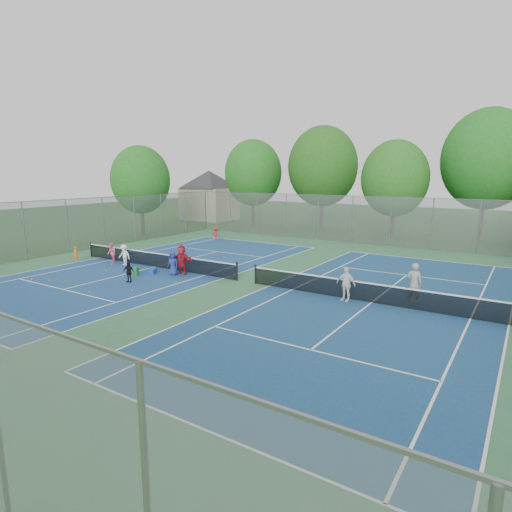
{
  "coord_description": "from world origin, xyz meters",
  "views": [
    {
      "loc": [
        12.81,
        -18.76,
        5.88
      ],
      "look_at": [
        0.0,
        1.0,
        1.3
      ],
      "focal_mm": 30.0,
      "sensor_mm": 36.0,
      "label": 1
    }
  ],
  "objects": [
    {
      "name": "tree_nr",
      "position": [
        9.0,
        24.0,
        7.04
      ],
      "size": [
        7.6,
        7.6,
        11.42
      ],
      "color": "#443326",
      "rests_on": "ground"
    },
    {
      "name": "tree_nl",
      "position": [
        -6.0,
        23.0,
        6.54
      ],
      "size": [
        7.2,
        7.2,
        10.69
      ],
      "color": "#443326",
      "rests_on": "ground"
    },
    {
      "name": "tennis_ball_6",
      "position": [
        -9.24,
        -5.75,
        0.03
      ],
      "size": [
        0.07,
        0.07,
        0.07
      ],
      "primitive_type": "sphere",
      "color": "#D0DC33",
      "rests_on": "ground"
    },
    {
      "name": "student_a",
      "position": [
        -12.62,
        -1.77,
        0.53
      ],
      "size": [
        0.4,
        0.27,
        1.07
      ],
      "primitive_type": "imported",
      "rotation": [
        0.0,
        0.0,
        -0.04
      ],
      "color": "orange",
      "rests_on": "ground"
    },
    {
      "name": "tennis_ball_9",
      "position": [
        -9.82,
        -1.11,
        0.03
      ],
      "size": [
        0.07,
        0.07,
        0.07
      ],
      "primitive_type": "sphere",
      "color": "#C5F138",
      "rests_on": "ground"
    },
    {
      "name": "fence_west",
      "position": [
        -16.0,
        0.0,
        2.0
      ],
      "size": [
        0.1,
        32.0,
        4.0
      ],
      "primitive_type": "cube",
      "rotation": [
        0.0,
        0.0,
        1.57
      ],
      "color": "gray",
      "rests_on": "ground"
    },
    {
      "name": "tennis_ball_2",
      "position": [
        -10.33,
        -6.12,
        0.03
      ],
      "size": [
        0.07,
        0.07,
        0.07
      ],
      "primitive_type": "sphere",
      "color": "gold",
      "rests_on": "ground"
    },
    {
      "name": "net_left",
      "position": [
        -7.0,
        0.0,
        0.46
      ],
      "size": [
        12.87,
        0.1,
        0.91
      ],
      "primitive_type": "cube",
      "color": "black",
      "rests_on": "ground"
    },
    {
      "name": "tree_nc",
      "position": [
        2.0,
        21.0,
        5.39
      ],
      "size": [
        6.0,
        6.0,
        8.85
      ],
      "color": "#443326",
      "rests_on": "ground"
    },
    {
      "name": "student_e",
      "position": [
        -4.49,
        -0.99,
        0.69
      ],
      "size": [
        0.73,
        0.52,
        1.39
      ],
      "primitive_type": "imported",
      "rotation": [
        0.0,
        0.0,
        0.12
      ],
      "color": "navy",
      "rests_on": "ground"
    },
    {
      "name": "tree_side_w",
      "position": [
        -19.0,
        10.0,
        5.24
      ],
      "size": [
        5.6,
        5.6,
        8.47
      ],
      "color": "#443326",
      "rests_on": "ground"
    },
    {
      "name": "tennis_ball_11",
      "position": [
        -3.76,
        -4.71,
        0.03
      ],
      "size": [
        0.07,
        0.07,
        0.07
      ],
      "primitive_type": "sphere",
      "color": "gold",
      "rests_on": "ground"
    },
    {
      "name": "net_right",
      "position": [
        7.0,
        0.0,
        0.46
      ],
      "size": [
        12.87,
        0.1,
        0.91
      ],
      "primitive_type": "cube",
      "color": "black",
      "rests_on": "ground"
    },
    {
      "name": "tennis_ball_1",
      "position": [
        -8.4,
        -5.32,
        0.03
      ],
      "size": [
        0.07,
        0.07,
        0.07
      ],
      "primitive_type": "sphere",
      "color": "#ABC12D",
      "rests_on": "ground"
    },
    {
      "name": "tennis_ball_8",
      "position": [
        -8.62,
        -2.48,
        0.03
      ],
      "size": [
        0.07,
        0.07,
        0.07
      ],
      "primitive_type": "sphere",
      "color": "#C8DA32",
      "rests_on": "ground"
    },
    {
      "name": "court_left",
      "position": [
        -7.0,
        0.0,
        0.02
      ],
      "size": [
        10.97,
        23.77,
        0.01
      ],
      "primitive_type": "cube",
      "color": "navy",
      "rests_on": "court_pad"
    },
    {
      "name": "ball_crate",
      "position": [
        -5.73,
        -1.45,
        0.17
      ],
      "size": [
        0.48,
        0.48,
        0.34
      ],
      "primitive_type": "cube",
      "rotation": [
        0.0,
        0.0,
        0.24
      ],
      "color": "#1641AB",
      "rests_on": "ground"
    },
    {
      "name": "house",
      "position": [
        -22.0,
        24.0,
        4.21
      ],
      "size": [
        11.03,
        11.03,
        7.3
      ],
      "color": "#B7A88C",
      "rests_on": "ground"
    },
    {
      "name": "child_far_baseline",
      "position": [
        -10.53,
        10.71,
        0.59
      ],
      "size": [
        0.77,
        0.45,
        1.17
      ],
      "primitive_type": "imported",
      "rotation": [
        0.0,
        0.0,
        3.16
      ],
      "color": "red",
      "rests_on": "ground"
    },
    {
      "name": "student_f",
      "position": [
        -4.15,
        -0.6,
        0.88
      ],
      "size": [
        1.69,
        0.72,
        1.76
      ],
      "primitive_type": "imported",
      "rotation": [
        0.0,
        0.0,
        0.12
      ],
      "color": "#AA1825",
      "rests_on": "ground"
    },
    {
      "name": "tree_nw",
      "position": [
        -14.0,
        22.0,
        5.89
      ],
      "size": [
        6.4,
        6.4,
        9.58
      ],
      "color": "#443326",
      "rests_on": "ground"
    },
    {
      "name": "tennis_ball_0",
      "position": [
        -3.13,
        -2.19,
        0.03
      ],
      "size": [
        0.07,
        0.07,
        0.07
      ],
      "primitive_type": "sphere",
      "color": "#B9CF30",
      "rests_on": "ground"
    },
    {
      "name": "tennis_ball_7",
      "position": [
        -6.41,
        -3.08,
        0.03
      ],
      "size": [
        0.07,
        0.07,
        0.07
      ],
      "primitive_type": "sphere",
      "color": "#BFE836",
      "rests_on": "ground"
    },
    {
      "name": "tennis_ball_4",
      "position": [
        -11.08,
        -5.82,
        0.03
      ],
      "size": [
        0.07,
        0.07,
        0.07
      ],
      "primitive_type": "sphere",
      "color": "#B3C82E",
      "rests_on": "ground"
    },
    {
      "name": "ground",
      "position": [
        0.0,
        0.0,
        0.0
      ],
      "size": [
        120.0,
        120.0,
        0.0
      ],
      "primitive_type": "plane",
      "color": "#224C17",
      "rests_on": "ground"
    },
    {
      "name": "fence_north",
      "position": [
        0.0,
        16.0,
        2.0
      ],
      "size": [
        32.0,
        0.1,
        4.0
      ],
      "primitive_type": "cube",
      "color": "gray",
      "rests_on": "ground"
    },
    {
      "name": "ball_hopper",
      "position": [
        -6.3,
        -2.16,
        0.24
      ],
      "size": [
        0.28,
        0.28,
        0.49
      ],
      "primitive_type": "cube",
      "rotation": [
        0.0,
        0.0,
        0.13
      ],
      "color": "#258B32",
      "rests_on": "ground"
    },
    {
      "name": "court_right",
      "position": [
        7.0,
        0.0,
        0.02
      ],
      "size": [
        10.97,
        23.77,
        0.01
      ],
      "primitive_type": "cube",
      "color": "navy",
      "rests_on": "court_pad"
    },
    {
      "name": "student_d",
      "position": [
        -5.38,
        -3.49,
        0.58
      ],
      "size": [
        0.73,
        0.45,
        1.16
      ],
      "primitive_type": "imported",
      "rotation": [
        0.0,
        0.0,
        0.26
      ],
      "color": "black",
      "rests_on": "ground"
    },
    {
      "name": "instructor",
      "position": [
        8.58,
        1.04,
        0.94
      ],
      "size": [
        0.7,
        0.47,
        1.89
      ],
      "primitive_type": "imported",
      "rotation": [
        0.0,
        0.0,
        3.17
      ],
      "color": "gray",
      "rests_on": "ground"
    },
    {
      "name": "student_c",
      "position": [
        -9.09,
        -0.64,
        0.68
      ],
      "size": [
        0.93,
        0.6,
        1.35
      ],
      "primitive_type": "imported",
      "rotation": [
        0.0,
        0.0,
        0.12
      ],
      "color": "white",
      "rests_on": "ground"
    },
    {
      "name": "teen_court_b",
      "position": [
        5.85,
        -0.35,
        0.82
      ],
      "size": [
        1.0,
        0.51,
        1.63
      ],
      "primitive_type": "imported",
      "rotation": [
        0.0,
        0.0,
        -0.12
      ],
      "color": "white",
      "rests_on": "ground"
    },
    {
      "name": "student_b",
      "position": [
        -10.4,
        -0.6,
        0.67
      ],
      "size": [
        0.8,
        0.73,
        1.34
      ],
      "primitive_type": "imported",
      "rotation": [
        0.0,
        0.0,
        -0.44
      ],
      "color": "pink",
      "rests_on": "ground"
    },
    {
      "name": "tennis_ball_10",
      "position": [
        -9.17,
        -5.31,
        0.03
      ],
      "size": [
        0.07,
        0.07,
        0.07
      ],
      "primitive_type": "sphere",
      "color": "#A4C92E",
      "rests_on": "ground"
    },
    {
      "name": "tennis_ball_3",
      "position": [
        -5.37,
        -6.01,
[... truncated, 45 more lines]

